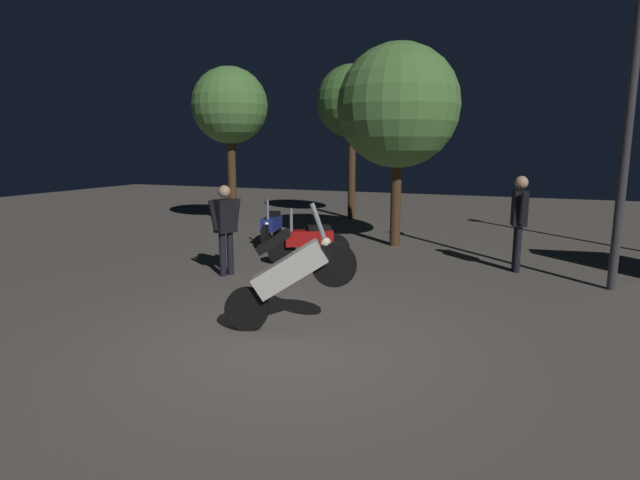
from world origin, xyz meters
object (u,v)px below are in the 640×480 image
person_bystander_far (519,215)px  streetlamp_near (632,87)px  person_rider_beside (225,222)px  motorcycle_red_parked_right (309,241)px  motorcycle_white_foreground (290,274)px  motorcycle_blue_parked_left (272,226)px

person_bystander_far → streetlamp_near: bearing=-37.6°
person_rider_beside → streetlamp_near: 6.88m
person_bystander_far → streetlamp_near: 2.69m
motorcycle_red_parked_right → streetlamp_near: (5.35, 0.05, 2.76)m
person_bystander_far → streetlamp_near: size_ratio=0.35×
motorcycle_red_parked_right → person_rider_beside: bearing=24.6°
person_bystander_far → person_rider_beside: bearing=-165.8°
motorcycle_white_foreground → person_rider_beside: same height
motorcycle_white_foreground → person_bystander_far: bearing=39.6°
motorcycle_white_foreground → person_rider_beside: 3.13m
person_bystander_far → motorcycle_white_foreground: bearing=-131.2°
motorcycle_red_parked_right → person_bystander_far: person_bystander_far is taller
motorcycle_blue_parked_left → motorcycle_red_parked_right: same height
streetlamp_near → motorcycle_blue_parked_left: bearing=168.5°
streetlamp_near → person_rider_beside: bearing=-166.3°
motorcycle_red_parked_right → motorcycle_white_foreground: bearing=77.7°
motorcycle_white_foreground → person_rider_beside: (-2.28, 2.14, 0.22)m
person_rider_beside → person_bystander_far: (4.85, 2.28, 0.10)m
motorcycle_red_parked_right → person_bystander_far: bearing=159.7°
motorcycle_blue_parked_left → streetlamp_near: size_ratio=0.33×
motorcycle_white_foreground → streetlamp_near: (4.05, 3.68, 2.45)m
motorcycle_blue_parked_left → person_bystander_far: person_bystander_far is taller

